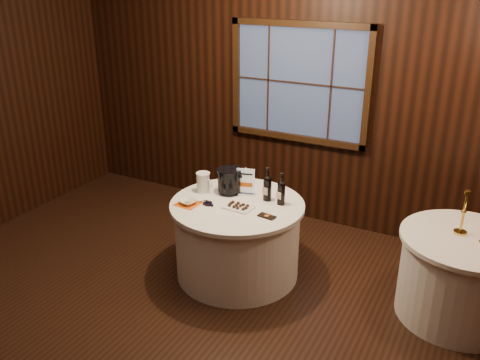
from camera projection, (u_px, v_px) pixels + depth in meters
The scene contains 15 objects.
ground at pixel (181, 330), 4.29m from camera, with size 6.00×6.00×0.00m, color black.
back_wall at pixel (299, 92), 5.72m from camera, with size 6.00×0.10×3.00m.
main_table at pixel (237, 239), 4.95m from camera, with size 1.28×1.28×0.77m.
side_table at pixel (460, 277), 4.33m from camera, with size 1.08×1.08×0.77m.
sign_stand at pixel (246, 185), 4.96m from camera, with size 0.17×0.12×0.28m.
port_bottle_left at pixel (267, 186), 4.82m from camera, with size 0.08×0.08×0.33m.
port_bottle_right at pixel (281, 191), 4.74m from camera, with size 0.07×0.08×0.31m.
ice_bucket at pixel (229, 180), 4.98m from camera, with size 0.25×0.25×0.25m.
chocolate_plate at pixel (238, 207), 4.70m from camera, with size 0.27×0.19×0.04m.
chocolate_box at pixel (267, 216), 4.53m from camera, with size 0.16×0.08×0.01m, color black.
grape_bunch at pixel (209, 203), 4.76m from camera, with size 0.18×0.08×0.04m.
glass_pitcher at pixel (203, 182), 5.02m from camera, with size 0.18×0.14×0.20m.
orange_napkin at pixel (188, 204), 4.79m from camera, with size 0.21×0.21×0.00m, color #DC5C12.
cracker_bowl at pixel (188, 202), 4.78m from camera, with size 0.16×0.16×0.04m, color white.
brass_candlestick at pixel (463, 218), 4.20m from camera, with size 0.11×0.11×0.39m.
Camera 1 is at (2.07, -2.84, 2.81)m, focal length 38.00 mm.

